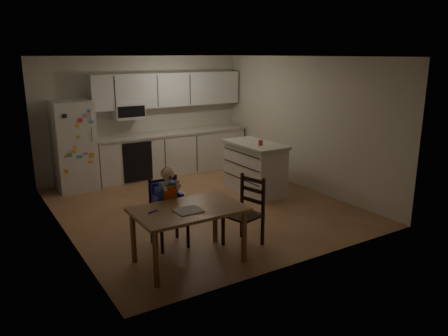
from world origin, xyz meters
The scene contains 10 objects.
room centered at (0.00, 0.48, 1.25)m, with size 4.52×5.01×2.51m.
refrigerator centered at (-1.55, 2.15, 0.85)m, with size 0.72×0.70×1.70m, color silver.
kitchen_run centered at (0.50, 2.24, 0.88)m, with size 3.37×0.62×2.15m.
kitchen_island centered at (1.24, 0.15, 0.48)m, with size 0.67×1.28×0.95m.
red_cup centered at (1.20, -0.07, 0.99)m, with size 0.08×0.08×0.10m, color #B34029.
dining_table centered at (-1.13, -1.74, 0.62)m, with size 1.34×0.86×0.72m.
napkin centered at (-1.18, -1.84, 0.72)m, with size 0.31×0.27×0.01m, color #B8B8BE.
toddler_spoon centered at (-1.56, -1.65, 0.72)m, with size 0.02×0.02×0.12m, color #261ABE.
chair_booster centered at (-1.13, -1.13, 0.66)m, with size 0.43×0.43×1.10m.
chair_side centered at (-0.19, -1.67, 0.54)m, with size 0.51×0.51×0.95m.
Camera 1 is at (-3.42, -6.25, 2.55)m, focal length 35.00 mm.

